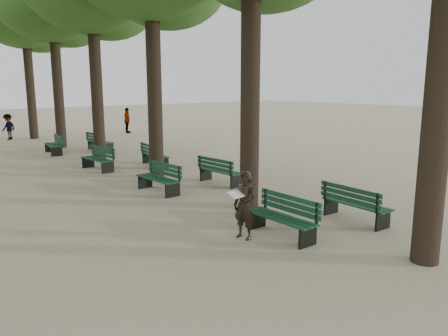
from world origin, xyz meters
TOP-DOWN VIEW (x-y plane):
  - ground at (0.00, 0.00)m, footprint 120.00×120.00m
  - tree_central_5 at (1.50, 23.00)m, footprint 6.00×6.00m
  - bench_left_0 at (0.37, 0.71)m, footprint 0.60×1.81m
  - bench_left_1 at (0.37, 6.00)m, footprint 0.65×1.82m
  - bench_left_2 at (0.37, 10.66)m, footprint 0.74×1.85m
  - bench_left_3 at (0.37, 15.92)m, footprint 0.80×1.86m
  - bench_right_0 at (2.63, 0.32)m, footprint 0.69×1.83m
  - bench_right_1 at (2.63, 5.68)m, footprint 0.67×1.83m
  - bench_right_2 at (2.63, 10.06)m, footprint 0.81×1.86m
  - bench_right_3 at (2.63, 15.55)m, footprint 0.81×1.86m
  - man_with_map at (-0.33, 1.15)m, footprint 0.64×0.65m
  - pedestrian_c at (7.52, 22.19)m, footprint 0.96×1.00m
  - pedestrian_b at (0.14, 23.41)m, footprint 1.00×0.87m

SIDE VIEW (x-z plane):
  - ground at x=0.00m, z-range 0.00..0.00m
  - bench_left_0 at x=0.37m, z-range -0.19..0.73m
  - bench_left_1 at x=0.37m, z-range -0.19..0.73m
  - bench_left_2 at x=0.37m, z-range -0.19..0.73m
  - bench_left_3 at x=0.37m, z-range -0.19..0.73m
  - bench_right_0 at x=2.63m, z-range -0.19..0.73m
  - bench_right_1 at x=2.63m, z-range -0.19..0.73m
  - bench_right_2 at x=2.63m, z-range -0.19..0.73m
  - bench_right_3 at x=2.63m, z-range -0.19..0.73m
  - man_with_map at x=-0.33m, z-range 0.00..1.52m
  - pedestrian_b at x=0.14m, z-range 0.00..1.58m
  - pedestrian_c at x=7.52m, z-range 0.00..1.76m
  - tree_central_5 at x=1.50m, z-range 2.68..12.63m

